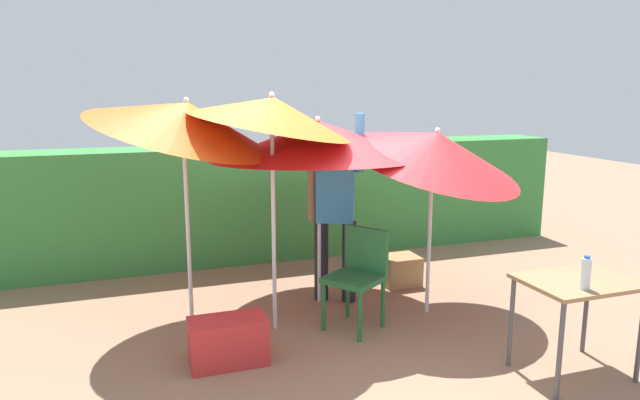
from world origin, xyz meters
TOP-DOWN VIEW (x-y plane):
  - ground_plane at (0.00, 0.00)m, footprint 24.00×24.00m
  - hedge_row at (0.00, 2.34)m, footprint 8.00×0.70m
  - umbrella_rainbow at (-0.49, 0.11)m, footprint 1.44×1.42m
  - umbrella_orange at (0.08, 0.57)m, footprint 2.09×2.10m
  - umbrella_yellow at (-1.17, 0.49)m, footprint 1.72×1.67m
  - umbrella_navy at (1.01, -0.00)m, footprint 1.77×1.70m
  - person_vendor at (0.25, 0.56)m, footprint 0.53×0.36m
  - chair_plastic at (0.22, -0.11)m, footprint 0.61×0.61m
  - cooler_box at (-1.01, -0.44)m, footprint 0.60×0.32m
  - crate_cardboard at (1.09, 0.78)m, footprint 0.39×0.34m
  - folding_table at (1.39, -1.45)m, footprint 0.80×0.60m
  - bottle_water at (1.28, -1.62)m, footprint 0.07×0.07m

SIDE VIEW (x-z plane):
  - ground_plane at x=0.00m, z-range 0.00..0.00m
  - crate_cardboard at x=1.09m, z-range 0.00..0.32m
  - cooler_box at x=-1.01m, z-range 0.00..0.37m
  - chair_plastic at x=0.22m, z-range 0.07..0.96m
  - folding_table at x=1.39m, z-range 0.28..1.02m
  - hedge_row at x=0.00m, z-range 0.00..1.42m
  - bottle_water at x=1.28m, z-range 0.74..0.98m
  - person_vendor at x=0.25m, z-range -0.01..1.87m
  - umbrella_navy at x=1.01m, z-range 0.55..2.60m
  - umbrella_orange at x=0.08m, z-range 0.70..2.55m
  - umbrella_yellow at x=-1.17m, z-range 0.70..3.00m
  - umbrella_rainbow at x=-0.49m, z-range 0.81..3.02m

